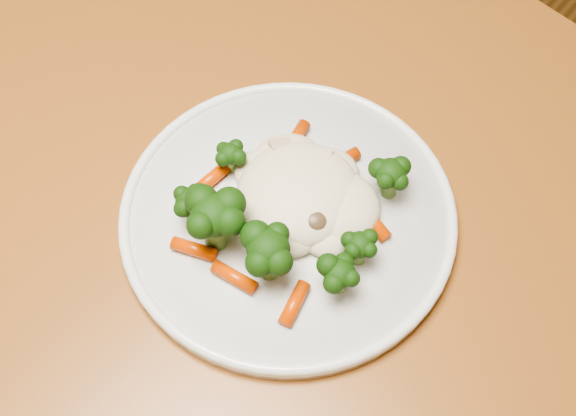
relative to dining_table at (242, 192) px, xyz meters
name	(u,v)px	position (x,y,z in m)	size (l,w,h in m)	color
dining_table	(242,192)	(0.00, 0.00, 0.00)	(1.17, 0.87, 0.75)	#965722
plate	(288,216)	(0.10, -0.05, 0.12)	(0.29, 0.29, 0.01)	white
meal	(282,206)	(0.10, -0.06, 0.15)	(0.18, 0.19, 0.06)	beige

